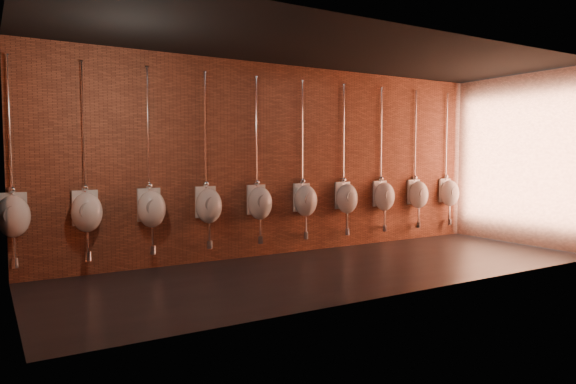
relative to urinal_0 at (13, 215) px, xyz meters
name	(u,v)px	position (x,y,z in m)	size (l,w,h in m)	color
ground	(340,269)	(4.18, -1.35, -0.91)	(8.50, 8.50, 0.00)	black
room_shell	(341,132)	(4.18, -1.35, 1.10)	(8.54, 3.04, 3.22)	black
urinal_0	(13,215)	(0.00, 0.00, 0.00)	(0.46, 0.41, 2.72)	white
urinal_1	(87,211)	(0.89, 0.00, 0.00)	(0.46, 0.41, 2.72)	white
urinal_2	(151,208)	(1.78, 0.00, 0.00)	(0.46, 0.41, 2.72)	white
urinal_3	(209,205)	(2.67, 0.00, 0.00)	(0.46, 0.41, 2.72)	white
urinal_4	(260,202)	(3.55, 0.00, 0.00)	(0.46, 0.41, 2.72)	white
urinal_5	(305,200)	(4.44, 0.00, 0.00)	(0.46, 0.41, 2.72)	white
urinal_6	(347,198)	(5.33, 0.00, 0.00)	(0.46, 0.41, 2.72)	white
urinal_7	(384,196)	(6.22, 0.00, 0.00)	(0.46, 0.41, 2.72)	white
urinal_8	(418,194)	(7.11, 0.00, 0.00)	(0.46, 0.41, 2.72)	white
urinal_9	(449,192)	(8.00, 0.00, 0.00)	(0.46, 0.41, 2.72)	white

